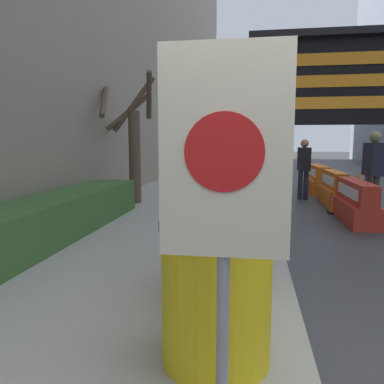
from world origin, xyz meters
TOP-DOWN VIEW (x-y plane):
  - sidewalk_left at (-2.00, 0.00)m, footprint 4.01×56.00m
  - hedge_strip at (-3.41, 3.13)m, footprint 0.90×5.25m
  - bare_tree at (-3.26, 6.60)m, footprint 1.39×1.80m
  - barrel_drum_foreground at (-0.66, 0.33)m, footprint 0.75×0.75m
  - barrel_drum_middle at (-0.78, 1.29)m, footprint 0.75×0.75m
  - warning_sign at (-0.57, -0.36)m, footprint 0.59×0.08m
  - message_board at (0.82, 3.93)m, footprint 2.69×0.36m
  - jersey_barrier_red_striped at (1.66, 5.91)m, footprint 0.55×1.94m
  - jersey_barrier_orange_near at (1.66, 7.99)m, footprint 0.52×1.78m
  - jersey_barrier_orange_far at (1.66, 10.38)m, footprint 0.63×1.98m
  - traffic_cone_near at (1.45, 6.75)m, footprint 0.32×0.32m
  - traffic_cone_mid at (2.86, 10.27)m, footprint 0.40×0.40m
  - traffic_light_near_curb at (0.37, 16.73)m, footprint 0.28×0.45m
  - pedestrian_worker at (0.99, 8.76)m, footprint 0.32×0.47m
  - pedestrian_passerby at (2.15, 6.56)m, footprint 0.36×0.52m

SIDE VIEW (x-z plane):
  - sidewalk_left at x=-2.00m, z-range 0.00..0.17m
  - traffic_cone_near at x=1.45m, z-range -0.01..0.56m
  - traffic_cone_mid at x=2.86m, z-range -0.01..0.71m
  - jersey_barrier_red_striped at x=1.66m, z-range -0.05..0.78m
  - jersey_barrier_orange_near at x=1.66m, z-range -0.05..0.81m
  - jersey_barrier_orange_far at x=1.66m, z-range -0.05..0.82m
  - hedge_strip at x=-3.41m, z-range 0.17..0.79m
  - barrel_drum_foreground at x=-0.66m, z-range 0.17..1.12m
  - barrel_drum_middle at x=-0.78m, z-range 0.17..1.12m
  - pedestrian_worker at x=0.99m, z-range 0.15..1.83m
  - pedestrian_passerby at x=2.15m, z-range 0.17..2.01m
  - warning_sign at x=-0.57m, z-range 0.51..2.39m
  - bare_tree at x=-3.26m, z-range 0.17..3.22m
  - message_board at x=0.82m, z-range 0.89..4.10m
  - traffic_light_near_curb at x=0.37m, z-range 0.89..4.83m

